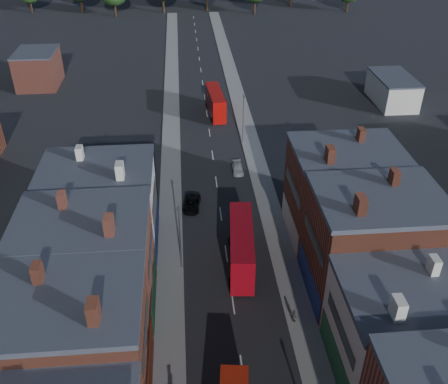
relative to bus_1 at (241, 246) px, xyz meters
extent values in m
cube|color=gray|center=(-8.00, 19.91, -2.50)|extent=(3.00, 200.00, 0.12)
cube|color=gray|center=(5.00, 19.91, -2.50)|extent=(3.00, 200.00, 0.12)
cylinder|color=slate|center=(-6.70, -0.09, 1.44)|extent=(0.16, 0.16, 8.00)
cube|color=slate|center=(-6.70, -0.09, 5.44)|extent=(0.25, 0.70, 0.25)
cylinder|color=slate|center=(3.70, 29.91, 1.44)|extent=(0.16, 0.16, 8.00)
cube|color=slate|center=(3.70, 29.91, 5.44)|extent=(0.25, 0.70, 0.25)
cube|color=#AB0916|center=(0.00, 0.00, -0.01)|extent=(3.44, 11.15, 4.39)
cube|color=black|center=(0.00, 0.00, -0.86)|extent=(3.42, 10.28, 0.90)
cube|color=black|center=(0.00, 0.00, 1.03)|extent=(3.42, 10.28, 0.90)
cylinder|color=black|center=(-1.55, -3.39, -2.06)|extent=(0.39, 1.02, 1.00)
cylinder|color=black|center=(0.94, -3.61, -2.06)|extent=(0.39, 1.02, 1.00)
cylinder|color=black|center=(-0.94, 3.61, -2.06)|extent=(0.39, 1.02, 1.00)
cylinder|color=black|center=(1.55, 3.39, -2.06)|extent=(0.39, 1.02, 1.00)
cube|color=#A10A07|center=(0.07, 41.37, -0.18)|extent=(3.09, 10.39, 4.10)
cube|color=black|center=(0.07, 41.37, -0.97)|extent=(3.09, 9.58, 0.84)
cube|color=black|center=(0.07, 41.37, 0.80)|extent=(3.09, 9.58, 0.84)
cylinder|color=black|center=(-0.85, 38.02, -2.09)|extent=(0.35, 0.95, 0.93)
cylinder|color=black|center=(1.48, 38.19, -2.09)|extent=(0.35, 0.95, 0.93)
cylinder|color=black|center=(-1.34, 44.56, -2.09)|extent=(0.35, 0.95, 0.93)
cylinder|color=black|center=(0.98, 44.73, -2.09)|extent=(0.35, 0.95, 0.93)
imported|color=black|center=(-5.19, 11.73, -1.94)|extent=(2.64, 4.69, 1.24)
imported|color=silver|center=(1.85, 20.53, -2.02)|extent=(1.50, 3.68, 1.07)
imported|color=#59524C|center=(4.16, -9.10, -1.67)|extent=(0.74, 0.98, 1.52)
camera|label=1|loc=(-5.57, -42.72, 34.80)|focal=40.00mm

